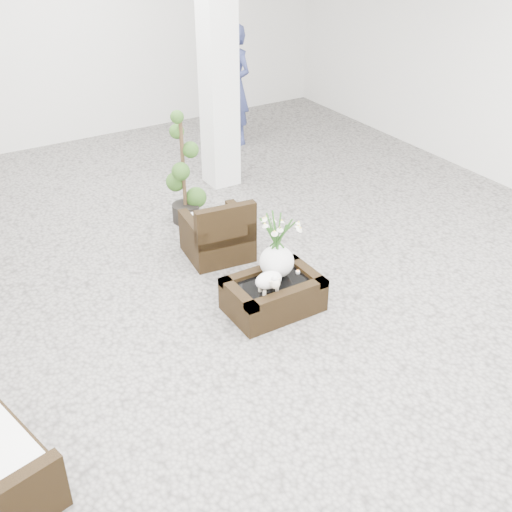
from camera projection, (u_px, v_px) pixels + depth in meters
ground at (251, 305)px, 6.41m from camera, size 11.00×11.00×0.00m
column at (218, 55)px, 8.11m from camera, size 0.40×0.40×3.50m
coffee_table at (273, 296)px, 6.27m from camera, size 0.90×0.60×0.31m
sheep_figurine at (269, 282)px, 6.01m from camera, size 0.28×0.23×0.21m
planter_narcissus at (277, 240)px, 6.10m from camera, size 0.44×0.44×0.80m
tealight at (298, 272)px, 6.33m from camera, size 0.04×0.04×0.03m
armchair at (217, 226)px, 7.08m from camera, size 0.75×0.73×0.73m
topiary at (183, 168)px, 7.63m from camera, size 0.37×0.37×1.40m
shopper at (234, 86)px, 9.89m from camera, size 0.56×0.74×1.83m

